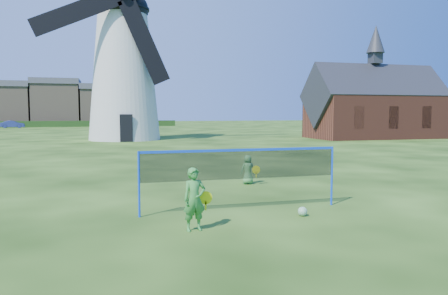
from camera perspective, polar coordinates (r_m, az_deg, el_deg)
The scene contains 8 objects.
ground at distance 11.19m, azimuth -0.31°, elevation -7.91°, with size 220.00×220.00×0.00m, color black.
windmill at distance 39.31m, azimuth -13.26°, elevation 10.62°, with size 14.68×6.25×19.39m.
chapel at distance 43.03m, azimuth 19.37°, elevation 5.17°, with size 12.51×6.07×10.58m.
badminton_net at distance 10.56m, azimuth 2.35°, elevation -2.39°, with size 5.05×0.05×1.55m.
player_girl at distance 8.88m, azimuth -3.96°, elevation -6.92°, with size 0.68×0.38×1.31m.
player_boy at distance 14.59m, azimuth 3.21°, elevation -2.95°, with size 0.61×0.39×1.00m.
play_ball at distance 10.35m, azimuth 10.44°, elevation -8.40°, with size 0.22×0.22×0.22m, color green.
car_right at distance 74.33m, azimuth -26.39°, elevation 2.79°, with size 1.21×3.48×1.15m, color navy.
Camera 1 is at (-2.83, -10.54, 2.45)m, focal length 34.24 mm.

